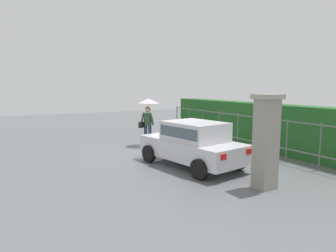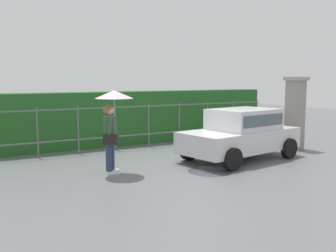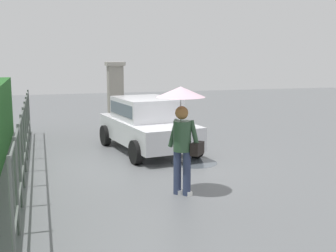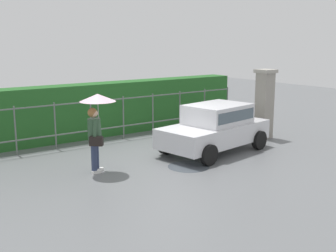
# 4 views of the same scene
# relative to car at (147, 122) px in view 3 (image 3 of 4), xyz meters

# --- Properties ---
(ground_plane) EXTENTS (40.00, 40.00, 0.00)m
(ground_plane) POSITION_rel_car_xyz_m (-1.53, 0.44, -0.80)
(ground_plane) COLOR slate
(car) EXTENTS (3.92, 2.33, 1.48)m
(car) POSITION_rel_car_xyz_m (0.00, 0.00, 0.00)
(car) COLOR silver
(car) RESTS_ON ground
(pedestrian) EXTENTS (0.94, 0.94, 2.08)m
(pedestrian) POSITION_rel_car_xyz_m (-3.94, 0.25, 0.71)
(pedestrian) COLOR #2D3856
(pedestrian) RESTS_ON ground
(gate_pillar) EXTENTS (0.60, 0.60, 2.42)m
(gate_pillar) POSITION_rel_car_xyz_m (2.69, 0.42, 0.44)
(gate_pillar) COLOR gray
(gate_pillar) RESTS_ON ground
(fence_section) EXTENTS (10.02, 0.05, 1.50)m
(fence_section) POSITION_rel_car_xyz_m (-1.42, 3.21, 0.02)
(fence_section) COLOR #59605B
(fence_section) RESTS_ON ground
(puddle_near) EXTENTS (1.16, 1.16, 0.00)m
(puddle_near) POSITION_rel_car_xyz_m (-1.70, -0.80, -0.80)
(puddle_near) COLOR #4C545B
(puddle_near) RESTS_ON ground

